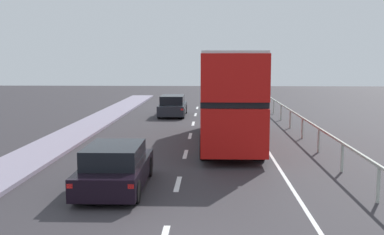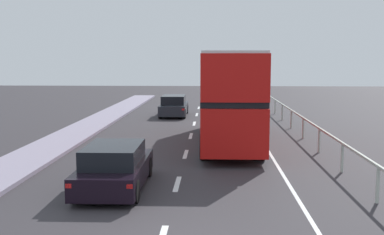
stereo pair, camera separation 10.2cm
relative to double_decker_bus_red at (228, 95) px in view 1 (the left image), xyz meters
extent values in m
cube|color=silver|center=(-1.86, -7.24, -2.26)|extent=(0.16, 1.82, 0.01)
cube|color=silver|center=(-1.86, -2.60, -2.26)|extent=(0.16, 1.82, 0.01)
cube|color=silver|center=(-1.86, 2.05, -2.26)|extent=(0.16, 1.82, 0.01)
cube|color=silver|center=(-1.86, 6.69, -2.26)|extent=(0.16, 1.82, 0.01)
cube|color=silver|center=(-1.86, 11.33, -2.26)|extent=(0.16, 1.82, 0.01)
cube|color=silver|center=(-1.86, 15.98, -2.26)|extent=(0.16, 1.82, 0.01)
cube|color=silver|center=(1.65, -3.72, -2.26)|extent=(0.12, 46.00, 0.01)
cube|color=#B6BBAE|center=(3.75, -3.72, -1.24)|extent=(0.08, 42.00, 0.08)
cylinder|color=#B6BBAE|center=(3.75, -8.97, -1.75)|extent=(0.10, 0.10, 1.02)
cylinder|color=#B6BBAE|center=(3.75, -5.47, -1.75)|extent=(0.10, 0.10, 1.02)
cylinder|color=#B6BBAE|center=(3.75, -1.97, -1.75)|extent=(0.10, 0.10, 1.02)
cylinder|color=#B6BBAE|center=(3.75, 1.53, -1.75)|extent=(0.10, 0.10, 1.02)
cylinder|color=#B6BBAE|center=(3.75, 5.03, -1.75)|extent=(0.10, 0.10, 1.02)
cylinder|color=#B6BBAE|center=(3.75, 8.53, -1.75)|extent=(0.10, 0.10, 1.02)
cylinder|color=#B6BBAE|center=(3.75, 12.03, -1.75)|extent=(0.10, 0.10, 1.02)
cylinder|color=#B6BBAE|center=(3.75, 15.53, -1.75)|extent=(0.10, 0.10, 1.02)
cube|color=red|center=(0.00, -0.01, -1.01)|extent=(2.53, 10.33, 1.80)
cube|color=black|center=(0.00, -0.01, 0.02)|extent=(2.55, 9.92, 0.24)
cube|color=red|center=(0.00, -0.01, 0.99)|extent=(2.53, 10.33, 1.72)
cube|color=silver|center=(0.00, -0.01, 1.90)|extent=(2.48, 10.13, 0.10)
cube|color=black|center=(-0.04, 5.13, -0.92)|extent=(2.21, 0.06, 1.26)
cube|color=yellow|center=(-0.04, 5.13, 1.42)|extent=(1.47, 0.05, 0.28)
cylinder|color=black|center=(-1.15, 3.74, -1.76)|extent=(0.29, 1.00, 1.00)
cylinder|color=black|center=(1.10, 3.76, -1.76)|extent=(0.29, 1.00, 1.00)
cylinder|color=black|center=(-1.10, -3.57, -1.76)|extent=(0.29, 1.00, 1.00)
cylinder|color=black|center=(1.15, -3.56, -1.76)|extent=(0.29, 1.00, 1.00)
cube|color=black|center=(-3.70, -7.80, -1.76)|extent=(1.84, 4.35, 0.63)
cube|color=black|center=(-3.70, -8.02, -1.16)|extent=(1.60, 2.40, 0.56)
cube|color=red|center=(-4.47, -9.94, -1.60)|extent=(0.16, 0.06, 0.12)
cube|color=red|center=(-2.88, -9.93, -1.60)|extent=(0.16, 0.06, 0.12)
cylinder|color=black|center=(-4.53, -6.34, -1.94)|extent=(0.21, 0.64, 0.64)
cylinder|color=black|center=(-2.90, -6.33, -1.94)|extent=(0.21, 0.64, 0.64)
cylinder|color=black|center=(-4.50, -9.27, -1.94)|extent=(0.21, 0.64, 0.64)
cylinder|color=black|center=(-2.87, -9.26, -1.94)|extent=(0.21, 0.64, 0.64)
cube|color=#21242B|center=(-3.42, 10.59, -1.74)|extent=(1.78, 4.41, 0.67)
cube|color=black|center=(-3.42, 10.37, -1.11)|extent=(1.56, 2.43, 0.59)
cube|color=red|center=(-4.21, 8.42, -1.57)|extent=(0.16, 0.06, 0.12)
cube|color=red|center=(-2.65, 8.42, -1.57)|extent=(0.16, 0.06, 0.12)
cylinder|color=black|center=(-4.21, 12.09, -1.94)|extent=(0.20, 0.64, 0.64)
cylinder|color=black|center=(-2.61, 12.09, -1.94)|extent=(0.20, 0.64, 0.64)
cylinder|color=black|center=(-4.22, 9.09, -1.94)|extent=(0.20, 0.64, 0.64)
cylinder|color=black|center=(-2.63, 9.09, -1.94)|extent=(0.20, 0.64, 0.64)
camera|label=1|loc=(-0.87, -21.54, 1.64)|focal=43.65mm
camera|label=2|loc=(-0.77, -21.54, 1.64)|focal=43.65mm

